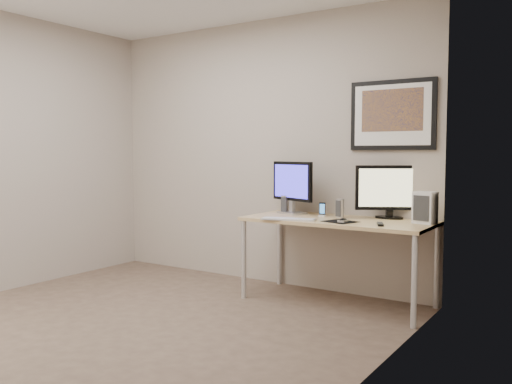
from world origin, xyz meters
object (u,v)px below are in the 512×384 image
framed_art (392,115)px  monitor_large (292,185)px  fan_unit (425,208)px  phone_dock (322,209)px  keyboard (288,219)px  monitor_tv (390,190)px  desk (337,227)px  speaker_right (340,208)px  speaker_left (285,204)px

framed_art → monitor_large: size_ratio=1.48×
fan_unit → monitor_large: bearing=-169.0°
phone_dock → keyboard: size_ratio=0.27×
monitor_tv → framed_art: bearing=68.0°
keyboard → monitor_tv: bearing=23.1°
monitor_tv → phone_dock: (-0.56, -0.16, -0.18)m
fan_unit → desk: bearing=-158.4°
desk → framed_art: (0.35, 0.33, 0.96)m
desk → monitor_tv: monitor_tv is taller
framed_art → speaker_right: 0.92m
speaker_left → keyboard: size_ratio=0.36×
framed_art → speaker_right: (-0.37, -0.23, -0.81)m
framed_art → speaker_right: framed_art is taller
phone_dock → fan_unit: (0.90, 0.01, 0.07)m
framed_art → monitor_tv: bearing=-81.7°
phone_dock → fan_unit: 0.91m
speaker_left → fan_unit: size_ratio=0.65×
monitor_tv → phone_dock: monitor_tv is taller
monitor_tv → speaker_right: bearing=174.3°
keyboard → fan_unit: bearing=5.3°
framed_art → keyboard: 1.27m
speaker_left → monitor_tv: bearing=-6.6°
monitor_tv → phone_dock: 0.61m
monitor_tv → monitor_large: bearing=158.1°
monitor_large → speaker_right: monitor_large is taller
framed_art → speaker_left: (-0.96, -0.18, -0.81)m
phone_dock → fan_unit: size_ratio=0.48×
desk → phone_dock: 0.26m
speaker_left → phone_dock: (0.41, -0.04, -0.02)m
desk → monitor_large: 0.64m
desk → monitor_tv: 0.55m
fan_unit → speaker_left: bearing=-169.6°
monitor_large → phone_dock: bearing=16.6°
desk → monitor_tv: bearing=37.1°
monitor_large → monitor_tv: (0.88, 0.13, -0.02)m
framed_art → speaker_right: bearing=-147.6°
desk → monitor_large: bearing=164.9°
monitor_tv → fan_unit: bearing=-54.1°
keyboard → fan_unit: fan_unit is taller
speaker_left → keyboard: bearing=-69.7°
monitor_tv → speaker_right: (-0.38, -0.17, -0.16)m
speaker_right → fan_unit: (0.73, 0.02, 0.04)m
desk → speaker_right: 0.18m
phone_dock → fan_unit: bearing=-7.2°
desk → speaker_left: size_ratio=9.56×
monitor_tv → desk: bearing=-173.3°
phone_dock → monitor_large: bearing=167.2°
speaker_left → fan_unit: (1.32, -0.04, 0.04)m
framed_art → keyboard: size_ratio=1.63×
monitor_tv → keyboard: bearing=-171.5°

